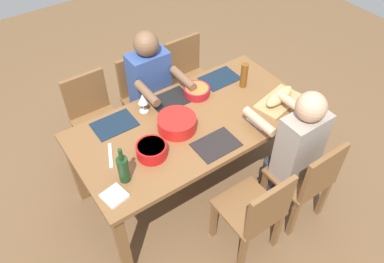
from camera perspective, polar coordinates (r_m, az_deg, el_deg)
ground_plane at (r=3.46m, az=-0.00°, el=-7.41°), size 8.00×8.00×0.00m
dining_table at (r=2.97m, az=-0.00°, el=0.40°), size 1.84×0.93×0.74m
chair_near_center at (r=2.73m, az=9.67°, el=-11.79°), size 0.40×0.40×0.85m
chair_near_right at (r=2.99m, az=16.91°, el=-6.80°), size 0.40×0.40×0.85m
diner_near_right at (r=2.90m, az=15.18°, el=-1.89°), size 0.41×0.53×1.20m
chair_far_left at (r=3.46m, az=-14.48°, el=2.43°), size 0.40×0.40×0.85m
chair_far_center at (r=3.60m, az=-7.21°, el=5.59°), size 0.40×0.40×0.85m
diner_far_center at (r=3.33m, az=-5.97°, el=6.83°), size 0.41×0.53×1.20m
chair_far_right at (r=3.80m, az=-0.52°, el=8.39°), size 0.40×0.40×0.85m
serving_bowl_salad at (r=2.82m, az=-2.32°, el=1.40°), size 0.29×0.29×0.11m
serving_bowl_pasta at (r=2.65m, az=-6.07°, el=-2.71°), size 0.22×0.22×0.10m
serving_bowl_fruit at (r=3.13m, az=0.71°, el=6.12°), size 0.21×0.21×0.07m
cutting_board at (r=3.15m, az=12.82°, el=4.39°), size 0.44×0.30×0.02m
bread_loaf at (r=3.11m, az=12.98°, el=5.16°), size 0.34×0.17×0.09m
wine_bottle at (r=2.49m, az=-10.24°, el=-5.50°), size 0.08×0.08×0.29m
beer_bottle at (r=3.21m, az=7.80°, el=8.33°), size 0.06×0.06×0.22m
wine_glass at (r=2.95m, az=-7.40°, el=4.74°), size 0.08×0.08×0.17m
placemat_near_center at (r=2.74m, az=3.64°, el=-1.98°), size 0.32×0.23×0.01m
fork_near_right at (r=2.92m, az=9.34°, el=1.04°), size 0.03×0.17×0.01m
placemat_far_left at (r=2.94m, az=-11.54°, el=1.03°), size 0.32×0.23×0.01m
placemat_far_center at (r=3.10m, az=-3.22°, el=4.74°), size 0.32×0.23×0.01m
placemat_far_right at (r=3.33m, az=4.19°, el=7.94°), size 0.32×0.23×0.01m
carving_knife at (r=2.72m, az=-12.12°, el=-3.52°), size 0.11×0.22×0.01m
napkin_stack at (r=2.49m, az=-11.53°, el=-9.44°), size 0.16×0.16×0.02m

